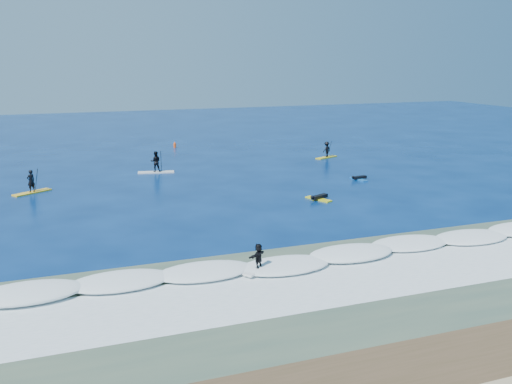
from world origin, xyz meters
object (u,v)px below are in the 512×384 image
object	(u,v)px
sup_paddler_center	(156,163)
prone_paddler_far	(359,178)
sup_paddler_left	(31,185)
prone_paddler_near	(319,198)
marker_buoy	(175,145)
sup_paddler_right	(327,151)
wave_surfer	(258,258)

from	to	relation	value
sup_paddler_center	prone_paddler_far	bearing A→B (deg)	-18.47
sup_paddler_left	sup_paddler_center	size ratio (longest dim) A/B	0.88
sup_paddler_left	prone_paddler_far	size ratio (longest dim) A/B	1.51
sup_paddler_center	prone_paddler_near	world-z (taller)	sup_paddler_center
prone_paddler_far	marker_buoy	xyz separation A→B (m)	(-10.99, 23.37, 0.19)
sup_paddler_right	prone_paddler_near	size ratio (longest dim) A/B	1.28
sup_paddler_right	prone_paddler_near	bearing A→B (deg)	-142.93
wave_surfer	sup_paddler_right	bearing A→B (deg)	22.58
prone_paddler_near	marker_buoy	distance (m)	28.93
sup_paddler_right	sup_paddler_center	bearing A→B (deg)	161.46
prone_paddler_near	wave_surfer	bearing A→B (deg)	119.35
sup_paddler_right	sup_paddler_left	bearing A→B (deg)	168.56
sup_paddler_left	wave_surfer	world-z (taller)	sup_paddler_left
prone_paddler_near	sup_paddler_right	bearing A→B (deg)	-52.28
sup_paddler_right	prone_paddler_near	xyz separation A→B (m)	(-8.97, -16.14, -0.61)
sup_paddler_right	marker_buoy	xyz separation A→B (m)	(-13.49, 12.43, -0.44)
wave_surfer	marker_buoy	xyz separation A→B (m)	(4.93, 40.92, -0.46)
marker_buoy	sup_paddler_left	bearing A→B (deg)	-129.46
prone_paddler_near	wave_surfer	distance (m)	15.57
sup_paddler_left	sup_paddler_center	xyz separation A→B (m)	(10.60, 4.67, 0.20)
prone_paddler_near	marker_buoy	world-z (taller)	marker_buoy
prone_paddler_far	wave_surfer	world-z (taller)	wave_surfer
sup_paddler_center	marker_buoy	world-z (taller)	sup_paddler_center
sup_paddler_center	prone_paddler_far	xyz separation A→B (m)	(15.88, -9.22, -0.72)
sup_paddler_left	prone_paddler_near	xyz separation A→B (m)	(20.02, -9.75, -0.51)
prone_paddler_far	marker_buoy	bearing A→B (deg)	17.69
prone_paddler_far	sup_paddler_center	bearing A→B (deg)	52.36
sup_paddler_left	marker_buoy	distance (m)	24.38
prone_paddler_near	wave_surfer	world-z (taller)	wave_surfer
marker_buoy	prone_paddler_near	bearing A→B (deg)	-81.00
sup_paddler_left	wave_surfer	xyz separation A→B (m)	(10.57, -22.10, 0.13)
wave_surfer	sup_paddler_center	bearing A→B (deg)	55.39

